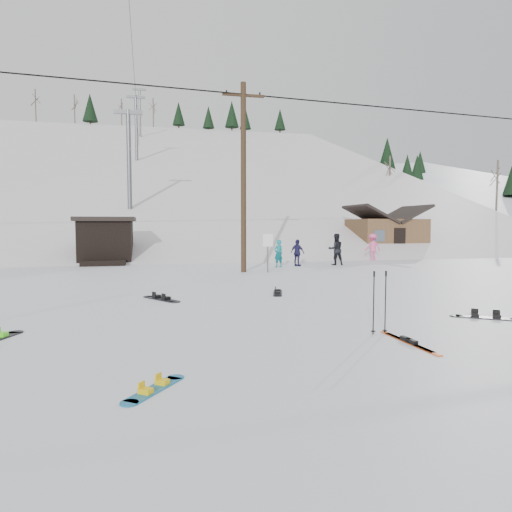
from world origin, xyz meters
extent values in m
plane|color=silver|center=(0.00, 0.00, 0.00)|extent=(200.00, 200.00, 0.00)
cube|color=silver|center=(0.00, 55.00, -12.00)|extent=(60.00, 85.24, 65.97)
cube|color=silver|center=(38.00, 50.00, -11.00)|extent=(45.66, 93.98, 54.59)
cylinder|color=#3A2819|center=(2.00, 14.00, 4.50)|extent=(0.26, 0.26, 9.00)
cube|color=#3A2819|center=(2.00, 14.00, 8.40)|extent=(2.00, 0.12, 0.12)
cylinder|color=black|center=(2.00, 14.00, 8.52)|extent=(0.08, 0.08, 0.12)
cylinder|color=#595B60|center=(3.10, 13.60, 0.90)|extent=(0.07, 0.07, 1.80)
cube|color=white|center=(3.10, 13.56, 1.55)|extent=(0.50, 0.04, 0.60)
cube|color=black|center=(-5.00, 21.00, 1.25)|extent=(3.00, 3.00, 2.50)
cube|color=black|center=(-5.00, 21.00, 2.62)|extent=(3.40, 3.40, 0.25)
cube|color=black|center=(-5.00, 19.20, 0.15)|extent=(2.40, 1.20, 0.30)
cylinder|color=#595B60|center=(-4.00, 30.00, 7.25)|extent=(0.36, 0.36, 8.00)
cube|color=#595B60|center=(-4.00, 30.00, 11.05)|extent=(2.20, 0.30, 0.30)
cylinder|color=#595B60|center=(-4.00, 50.00, 13.75)|extent=(0.36, 0.36, 8.00)
cube|color=#595B60|center=(-4.00, 50.00, 17.55)|extent=(2.20, 0.30, 0.30)
cylinder|color=#595B60|center=(-4.00, 70.00, 20.25)|extent=(0.36, 0.36, 8.00)
cube|color=#595B60|center=(-4.00, 70.00, 24.05)|extent=(2.20, 0.30, 0.30)
cube|color=brown|center=(15.00, 24.00, 1.35)|extent=(5.00, 4.00, 2.70)
cube|color=black|center=(13.65, 24.00, 3.05)|extent=(2.69, 4.40, 1.43)
cube|color=black|center=(16.35, 24.00, 3.05)|extent=(2.69, 4.40, 1.43)
cube|color=black|center=(15.00, 21.98, 1.10)|extent=(0.90, 0.06, 1.90)
cube|color=#18709F|center=(-2.29, -1.20, 0.01)|extent=(0.83, 1.01, 0.02)
cylinder|color=#18709F|center=(-1.98, -0.77, 0.01)|extent=(0.25, 0.25, 0.02)
cylinder|color=#18709F|center=(-2.61, -1.63, 0.01)|extent=(0.25, 0.25, 0.02)
cube|color=#E2B40B|center=(-2.18, -1.05, 0.06)|extent=(0.22, 0.21, 0.07)
cube|color=#E2B40B|center=(-2.41, -1.36, 0.06)|extent=(0.22, 0.21, 0.07)
cube|color=#BA4713|center=(2.56, 0.19, 0.01)|extent=(0.20, 1.71, 0.02)
cube|color=black|center=(2.56, 0.19, 0.06)|extent=(0.10, 0.31, 0.08)
cube|color=#BA4713|center=(2.55, 0.37, 0.01)|extent=(0.20, 1.71, 0.02)
cube|color=black|center=(2.55, 0.37, 0.06)|extent=(0.10, 0.31, 0.08)
cylinder|color=black|center=(2.22, 1.10, 0.65)|extent=(0.03, 0.03, 1.30)
cylinder|color=black|center=(2.22, 1.10, 0.07)|extent=(0.10, 0.10, 0.01)
cylinder|color=black|center=(2.22, 1.10, 1.28)|extent=(0.04, 0.04, 0.12)
cylinder|color=black|center=(2.49, 1.10, 0.65)|extent=(0.03, 0.03, 1.30)
cylinder|color=black|center=(2.49, 1.10, 0.07)|extent=(0.10, 0.10, 0.01)
cylinder|color=black|center=(2.49, 1.10, 1.28)|extent=(0.04, 0.04, 0.12)
cube|color=black|center=(-2.05, 6.60, 0.01)|extent=(1.05, 1.34, 0.03)
cylinder|color=black|center=(-2.44, 7.18, 0.01)|extent=(0.32, 0.32, 0.03)
cylinder|color=black|center=(-1.66, 6.02, 0.01)|extent=(0.32, 0.32, 0.03)
cube|color=black|center=(-2.19, 6.81, 0.07)|extent=(0.29, 0.27, 0.09)
cube|color=black|center=(-1.91, 6.39, 0.07)|extent=(0.29, 0.27, 0.09)
cylinder|color=black|center=(-5.17, 2.89, 0.01)|extent=(0.30, 0.30, 0.03)
cube|color=#52F01C|center=(-5.33, 2.50, 0.07)|extent=(0.26, 0.23, 0.09)
cube|color=black|center=(5.70, 1.98, 0.01)|extent=(1.29, 1.00, 0.03)
cylinder|color=black|center=(5.14, 2.35, 0.01)|extent=(0.31, 0.31, 0.03)
cube|color=black|center=(5.90, 1.85, 0.07)|extent=(0.26, 0.27, 0.09)
cube|color=black|center=(5.50, 2.12, 0.07)|extent=(0.26, 0.27, 0.09)
cube|color=black|center=(1.78, 7.03, 0.01)|extent=(0.61, 1.26, 0.03)
cylinder|color=black|center=(1.95, 7.62, 0.01)|extent=(0.28, 0.28, 0.03)
cylinder|color=black|center=(1.61, 6.44, 0.01)|extent=(0.28, 0.28, 0.03)
cube|color=black|center=(1.84, 7.24, 0.07)|extent=(0.24, 0.20, 0.08)
cube|color=black|center=(1.72, 6.81, 0.07)|extent=(0.24, 0.20, 0.08)
imported|color=#0D8086|center=(4.31, 16.00, 0.74)|extent=(0.63, 0.52, 1.48)
imported|color=black|center=(7.83, 16.55, 0.89)|extent=(0.91, 0.73, 1.79)
imported|color=#E6518D|center=(11.47, 19.20, 0.86)|extent=(1.12, 0.66, 1.72)
imported|color=#201B45|center=(5.49, 16.34, 0.74)|extent=(0.82, 0.91, 1.49)
camera|label=1|loc=(-2.28, -7.59, 2.32)|focal=32.00mm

